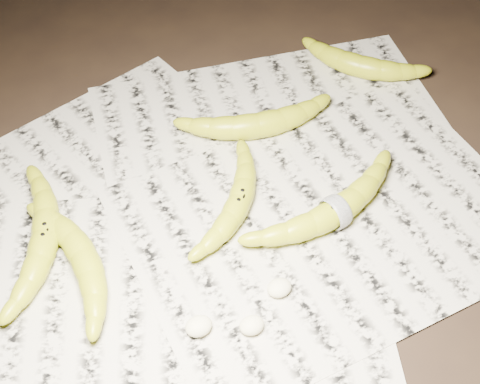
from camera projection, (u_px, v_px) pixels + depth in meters
name	position (u px, v px, depth m)	size (l,w,h in m)	color
ground	(239.00, 227.00, 0.94)	(3.00, 3.00, 0.00)	black
newspaper_patch	(213.00, 223.00, 0.94)	(0.90, 0.70, 0.01)	beige
banana_left_a	(44.00, 236.00, 0.90)	(0.22, 0.06, 0.04)	gold
banana_left_b	(83.00, 256.00, 0.88)	(0.20, 0.06, 0.04)	gold
banana_center	(239.00, 200.00, 0.94)	(0.19, 0.06, 0.04)	gold
banana_taped	(336.00, 210.00, 0.93)	(0.24, 0.06, 0.04)	gold
banana_upper_a	(258.00, 124.00, 1.04)	(0.21, 0.07, 0.04)	gold
banana_upper_b	(360.00, 64.00, 1.13)	(0.19, 0.06, 0.04)	gold
measuring_tape	(336.00, 210.00, 0.93)	(0.05, 0.05, 0.00)	white
flesh_chunk_a	(252.00, 324.00, 0.82)	(0.03, 0.03, 0.02)	beige
flesh_chunk_b	(199.00, 325.00, 0.82)	(0.03, 0.03, 0.02)	beige
flesh_chunk_c	(279.00, 286.00, 0.86)	(0.03, 0.03, 0.02)	beige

